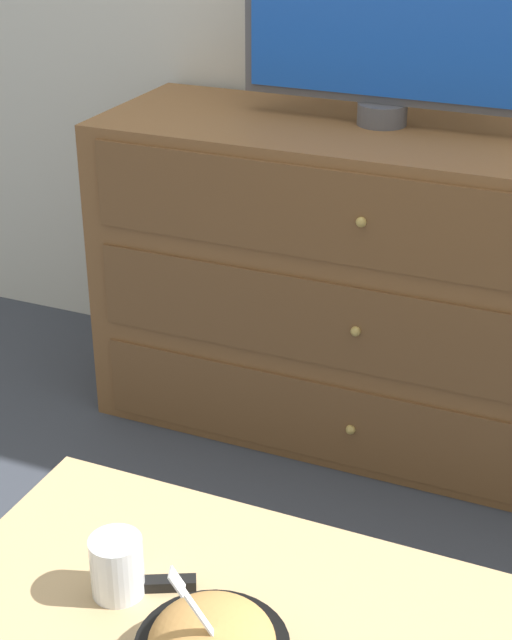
{
  "coord_description": "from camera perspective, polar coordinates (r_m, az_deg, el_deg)",
  "views": [
    {
      "loc": [
        0.57,
        -2.45,
        1.43
      ],
      "look_at": [
        0.03,
        -1.19,
        0.75
      ],
      "focal_mm": 55.0,
      "sensor_mm": 36.0,
      "label": 1
    }
  ],
  "objects": [
    {
      "name": "remote_control",
      "position": [
        1.55,
        -6.29,
        -15.03
      ],
      "size": [
        0.14,
        0.08,
        0.02
      ],
      "color": "black",
      "rests_on": "coffee_table"
    },
    {
      "name": "ground_plane",
      "position": [
        2.89,
        8.78,
        -3.43
      ],
      "size": [
        12.0,
        12.0,
        0.0
      ],
      "primitive_type": "plane",
      "color": "#383D47"
    },
    {
      "name": "drink_cup",
      "position": [
        1.53,
        -8.08,
        -14.17
      ],
      "size": [
        0.08,
        0.08,
        0.1
      ],
      "color": "beige",
      "rests_on": "coffee_table"
    },
    {
      "name": "dresser",
      "position": [
        2.48,
        7.58,
        1.74
      ],
      "size": [
        1.45,
        0.5,
        0.8
      ],
      "color": "brown",
      "rests_on": "ground_plane"
    },
    {
      "name": "tv",
      "position": [
        2.35,
        7.71,
        17.22
      ],
      "size": [
        0.7,
        0.12,
        0.48
      ],
      "color": "#515156",
      "rests_on": "dresser"
    }
  ]
}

